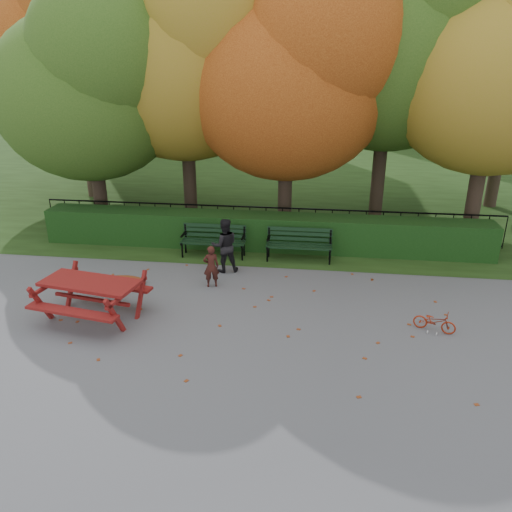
# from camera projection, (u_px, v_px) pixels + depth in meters

# --- Properties ---
(ground) EXTENTS (90.00, 90.00, 0.00)m
(ground) POSITION_uv_depth(u_px,v_px,m) (238.00, 322.00, 10.64)
(ground) COLOR slate
(ground) RESTS_ON ground
(grass_strip) EXTENTS (90.00, 90.00, 0.00)m
(grass_strip) POSITION_uv_depth(u_px,v_px,m) (286.00, 176.00, 23.52)
(grass_strip) COLOR #1E3511
(grass_strip) RESTS_ON ground
(building_left) EXTENTS (10.00, 7.00, 15.00)m
(building_left) POSITION_uv_depth(u_px,v_px,m) (166.00, 20.00, 32.85)
(building_left) COLOR tan
(building_left) RESTS_ON ground
(building_right) EXTENTS (9.00, 6.00, 12.00)m
(building_right) POSITION_uv_depth(u_px,v_px,m) (423.00, 44.00, 33.21)
(building_right) COLOR tan
(building_right) RESTS_ON ground
(hedge) EXTENTS (13.00, 0.90, 1.00)m
(hedge) POSITION_uv_depth(u_px,v_px,m) (263.00, 232.00, 14.59)
(hedge) COLOR black
(hedge) RESTS_ON ground
(iron_fence) EXTENTS (14.00, 0.04, 1.02)m
(iron_fence) POSITION_uv_depth(u_px,v_px,m) (266.00, 222.00, 15.32)
(iron_fence) COLOR black
(iron_fence) RESTS_ON ground
(tree_a) EXTENTS (5.88, 5.60, 7.48)m
(tree_a) POSITION_uv_depth(u_px,v_px,m) (93.00, 84.00, 14.71)
(tree_a) COLOR #32251B
(tree_a) RESTS_ON ground
(tree_b) EXTENTS (6.72, 6.40, 8.79)m
(tree_b) POSITION_uv_depth(u_px,v_px,m) (192.00, 51.00, 15.13)
(tree_b) COLOR #32251B
(tree_b) RESTS_ON ground
(tree_c) EXTENTS (6.30, 6.00, 8.00)m
(tree_c) POSITION_uv_depth(u_px,v_px,m) (299.00, 73.00, 14.23)
(tree_c) COLOR #32251B
(tree_c) RESTS_ON ground
(tree_d) EXTENTS (7.14, 6.80, 9.58)m
(tree_d) POSITION_uv_depth(u_px,v_px,m) (406.00, 30.00, 14.60)
(tree_d) COLOR #32251B
(tree_d) RESTS_ON ground
(tree_e) EXTENTS (6.09, 5.80, 8.16)m
(tree_e) POSITION_uv_depth(u_px,v_px,m) (512.00, 64.00, 13.27)
(tree_e) COLOR #32251B
(tree_e) RESTS_ON ground
(tree_f) EXTENTS (6.93, 6.60, 9.19)m
(tree_f) POSITION_uv_depth(u_px,v_px,m) (82.00, 44.00, 17.87)
(tree_f) COLOR #32251B
(tree_f) RESTS_ON ground
(bench_left) EXTENTS (1.80, 0.57, 0.88)m
(bench_left) POSITION_uv_depth(u_px,v_px,m) (214.00, 238.00, 14.01)
(bench_left) COLOR black
(bench_left) RESTS_ON ground
(bench_right) EXTENTS (1.80, 0.57, 0.88)m
(bench_right) POSITION_uv_depth(u_px,v_px,m) (299.00, 242.00, 13.72)
(bench_right) COLOR black
(bench_right) RESTS_ON ground
(picnic_table) EXTENTS (2.30, 1.98, 1.00)m
(picnic_table) POSITION_uv_depth(u_px,v_px,m) (91.00, 290.00, 10.54)
(picnic_table) COLOR maroon
(picnic_table) RESTS_ON ground
(leaf_pile) EXTENTS (1.24, 0.86, 0.09)m
(leaf_pile) POSITION_uv_depth(u_px,v_px,m) (121.00, 282.00, 12.39)
(leaf_pile) COLOR maroon
(leaf_pile) RESTS_ON ground
(leaf_scatter) EXTENTS (9.00, 5.70, 0.01)m
(leaf_scatter) POSITION_uv_depth(u_px,v_px,m) (240.00, 315.00, 10.91)
(leaf_scatter) COLOR maroon
(leaf_scatter) RESTS_ON ground
(child) EXTENTS (0.44, 0.36, 1.06)m
(child) POSITION_uv_depth(u_px,v_px,m) (211.00, 266.00, 12.10)
(child) COLOR #3C1813
(child) RESTS_ON ground
(adult) EXTENTS (0.83, 0.74, 1.44)m
(adult) POSITION_uv_depth(u_px,v_px,m) (225.00, 245.00, 12.90)
(adult) COLOR black
(adult) RESTS_ON ground
(bicycle) EXTENTS (0.90, 0.57, 0.45)m
(bicycle) POSITION_uv_depth(u_px,v_px,m) (435.00, 321.00, 10.21)
(bicycle) COLOR #9B260E
(bicycle) RESTS_ON ground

